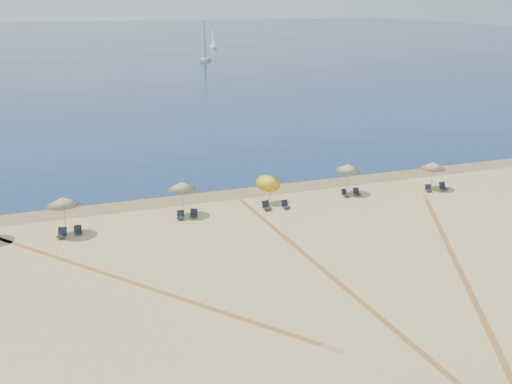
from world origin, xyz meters
TOP-DOWN VIEW (x-y plane):
  - ground at (0.00, 0.00)m, footprint 160.00×160.00m
  - ocean at (0.00, 225.00)m, footprint 500.00×500.00m
  - wet_sand at (0.00, 24.00)m, footprint 500.00×500.00m
  - umbrella_1 at (-13.74, 19.62)m, footprint 2.21×2.22m
  - umbrella_2 at (-5.51, 20.51)m, footprint 2.03×2.03m
  - umbrella_3 at (1.31, 20.77)m, footprint 1.91×1.94m
  - umbrella_4 at (8.17, 20.84)m, footprint 2.01×2.06m
  - umbrella_5 at (15.42, 19.62)m, footprint 2.02×2.02m
  - chair_1 at (-14.03, 18.98)m, footprint 0.78×0.84m
  - chair_2 at (-12.98, 19.26)m, footprint 0.52×0.60m
  - chair_3 at (-5.88, 19.68)m, footprint 0.70×0.76m
  - chair_4 at (-4.88, 19.73)m, footprint 0.69×0.75m
  - chair_5 at (0.62, 19.43)m, footprint 0.62×0.71m
  - chair_6 at (2.09, 19.23)m, footprint 0.64×0.71m
  - chair_7 at (7.63, 20.15)m, footprint 0.70×0.75m
  - chair_8 at (8.65, 20.10)m, footprint 0.51×0.60m
  - chair_9 at (14.69, 18.98)m, footprint 0.63×0.69m
  - chair_10 at (16.04, 18.85)m, footprint 0.57×0.67m
  - sailboat_0 at (25.23, 127.98)m, footprint 4.43×6.87m
  - sailboat_1 at (38.51, 167.66)m, footprint 1.70×5.40m
  - tire_tracks at (-1.45, 9.13)m, footprint 58.07×46.38m

SIDE VIEW (x-z plane):
  - ground at x=0.00m, z-range 0.00..0.00m
  - tire_tracks at x=-1.45m, z-range 0.00..0.00m
  - wet_sand at x=0.00m, z-range 0.00..0.00m
  - ocean at x=0.00m, z-range 0.01..0.01m
  - chair_9 at x=14.69m, z-range -0.04..0.55m
  - chair_2 at x=-12.98m, z-range -0.04..0.57m
  - chair_8 at x=8.65m, z-range -0.04..0.58m
  - chair_7 at x=7.63m, z-range -0.04..0.59m
  - chair_4 at x=-4.88m, z-range -0.04..0.59m
  - chair_6 at x=2.09m, z-range -0.04..0.60m
  - chair_3 at x=-5.88m, z-range -0.04..0.60m
  - chair_10 at x=16.04m, z-range -0.04..0.64m
  - chair_5 at x=0.62m, z-range -0.04..0.64m
  - chair_1 at x=-14.03m, z-range -0.04..0.66m
  - umbrella_3 at x=1.31m, z-range 0.56..3.08m
  - umbrella_5 at x=15.42m, z-range 0.82..3.15m
  - umbrella_4 at x=8.17m, z-range 0.89..3.45m
  - umbrella_2 at x=-5.51m, z-range 0.95..3.53m
  - umbrella_1 at x=-13.74m, z-range 0.99..3.65m
  - sailboat_1 at x=38.51m, z-range -1.56..6.36m
  - sailboat_0 at x=25.23m, z-range -1.99..8.10m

